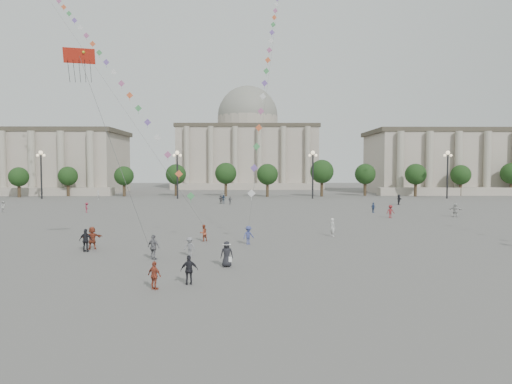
{
  "coord_description": "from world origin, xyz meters",
  "views": [
    {
      "loc": [
        1.52,
        -30.95,
        6.78
      ],
      "look_at": [
        1.9,
        12.0,
        4.53
      ],
      "focal_mm": 32.0,
      "sensor_mm": 36.0,
      "label": 1
    }
  ],
  "objects": [
    {
      "name": "tourist_4",
      "position": [
        -2.14,
        -4.69,
        0.86
      ],
      "size": [
        1.08,
        0.63,
        1.72
      ],
      "primitive_type": "imported",
      "rotation": [
        0.0,
        0.0,
        3.37
      ],
      "color": "black",
      "rests_on": "ground"
    },
    {
      "name": "person_crowd_6",
      "position": [
        -3.27,
        3.8,
        0.74
      ],
      "size": [
        1.09,
        0.84,
        1.49
      ],
      "primitive_type": "imported",
      "rotation": [
        0.0,
        0.0,
        5.95
      ],
      "color": "slate",
      "rests_on": "ground"
    },
    {
      "name": "lamp_post_far_west",
      "position": [
        -45.0,
        70.0,
        7.35
      ],
      "size": [
        2.0,
        0.9,
        10.65
      ],
      "color": "#262628",
      "rests_on": "ground"
    },
    {
      "name": "person_crowd_17",
      "position": [
        -23.74,
        38.62,
        0.77
      ],
      "size": [
        1.01,
        1.14,
        1.53
      ],
      "primitive_type": "imported",
      "rotation": [
        0.0,
        0.0,
        2.12
      ],
      "color": "#96283E",
      "rests_on": "ground"
    },
    {
      "name": "kite_train_mid",
      "position": [
        4.7,
        36.91,
        27.49
      ],
      "size": [
        7.25,
        51.54,
        71.33
      ],
      "color": "#3F3F3F",
      "rests_on": "ground"
    },
    {
      "name": "tourist_2",
      "position": [
        -11.86,
        6.99,
        0.95
      ],
      "size": [
        1.82,
        1.36,
        1.91
      ],
      "primitive_type": "imported",
      "rotation": [
        0.0,
        0.0,
        3.66
      ],
      "color": "#964029",
      "rests_on": "ground"
    },
    {
      "name": "person_crowd_16",
      "position": [
        -2.59,
        53.99,
        0.75
      ],
      "size": [
        0.92,
        0.51,
        1.49
      ],
      "primitive_type": "imported",
      "rotation": [
        0.0,
        0.0,
        0.17
      ],
      "color": "#58585D",
      "rests_on": "ground"
    },
    {
      "name": "kite_train_west",
      "position": [
        -22.81,
        33.9,
        26.09
      ],
      "size": [
        37.77,
        42.78,
        73.43
      ],
      "color": "#3F3F3F",
      "rests_on": "ground"
    },
    {
      "name": "person_crowd_10",
      "position": [
        -31.85,
        67.98,
        0.97
      ],
      "size": [
        0.5,
        0.73,
        1.94
      ],
      "primitive_type": "imported",
      "rotation": [
        0.0,
        0.0,
        1.63
      ],
      "color": "beige",
      "rests_on": "ground"
    },
    {
      "name": "lamp_post_mid_west",
      "position": [
        -15.0,
        70.0,
        7.35
      ],
      "size": [
        2.0,
        0.9,
        10.65
      ],
      "color": "#262628",
      "rests_on": "ground"
    },
    {
      "name": "dragon_kite",
      "position": [
        -11.01,
        2.77,
        14.17
      ],
      "size": [
        4.72,
        4.82,
        17.43
      ],
      "color": "red",
      "rests_on": "ground"
    },
    {
      "name": "person_crowd_18",
      "position": [
        19.94,
        37.8,
        0.79
      ],
      "size": [
        0.73,
        1.0,
        1.58
      ],
      "primitive_type": "imported",
      "rotation": [
        0.0,
        0.0,
        1.99
      ],
      "color": "#384E7F",
      "rests_on": "ground"
    },
    {
      "name": "tourist_3",
      "position": [
        -5.77,
        2.58,
        0.94
      ],
      "size": [
        1.17,
        0.97,
        1.87
      ],
      "primitive_type": "imported",
      "rotation": [
        0.0,
        0.0,
        2.59
      ],
      "color": "slate",
      "rests_on": "ground"
    },
    {
      "name": "person_crowd_13",
      "position": [
        9.53,
        14.01,
        0.91
      ],
      "size": [
        0.68,
        0.79,
        1.82
      ],
      "primitive_type": "imported",
      "rotation": [
        0.0,
        0.0,
        2.03
      ],
      "color": "silver",
      "rests_on": "ground"
    },
    {
      "name": "tree_row",
      "position": [
        0.0,
        78.0,
        5.39
      ],
      "size": [
        137.12,
        5.12,
        8.0
      ],
      "color": "#36281B",
      "rests_on": "ground"
    },
    {
      "name": "tourist_1",
      "position": [
        -11.94,
        5.79,
        0.94
      ],
      "size": [
        1.14,
        0.58,
        1.87
      ],
      "primitive_type": "imported",
      "rotation": [
        0.0,
        0.0,
        3.03
      ],
      "color": "black",
      "rests_on": "ground"
    },
    {
      "name": "person_crowd_4",
      "position": [
        -4.85,
        67.98,
        0.83
      ],
      "size": [
        1.54,
        1.29,
        1.66
      ],
      "primitive_type": "imported",
      "rotation": [
        0.0,
        0.0,
        3.76
      ],
      "color": "beige",
      "rests_on": "ground"
    },
    {
      "name": "person_crowd_12",
      "position": [
        -4.4,
        55.94,
        0.84
      ],
      "size": [
        1.42,
        1.47,
        1.67
      ],
      "primitive_type": "imported",
      "rotation": [
        0.0,
        0.0,
        2.32
      ],
      "color": "#5A595D",
      "rests_on": "ground"
    },
    {
      "name": "hat_person",
      "position": [
        -0.21,
        0.08,
        0.92
      ],
      "size": [
        0.9,
        0.61,
        1.78
      ],
      "color": "black",
      "rests_on": "ground"
    },
    {
      "name": "kite_flyer_0",
      "position": [
        -2.99,
        11.12,
        0.77
      ],
      "size": [
        0.95,
        0.93,
        1.55
      ],
      "primitive_type": "imported",
      "rotation": [
        0.0,
        0.0,
        3.81
      ],
      "color": "#9E442B",
      "rests_on": "ground"
    },
    {
      "name": "hall_central",
      "position": [
        0.0,
        129.22,
        14.23
      ],
      "size": [
        48.3,
        34.3,
        35.5
      ],
      "color": "#A89E8D",
      "rests_on": "ground"
    },
    {
      "name": "person_crowd_1",
      "position": [
        -36.86,
        39.45,
        0.83
      ],
      "size": [
        0.99,
        0.91,
        1.65
      ],
      "primitive_type": "imported",
      "rotation": [
        0.0,
        0.0,
        2.71
      ],
      "color": "silver",
      "rests_on": "ground"
    },
    {
      "name": "person_crowd_8",
      "position": [
        20.39,
        30.71,
        0.89
      ],
      "size": [
        1.26,
        0.87,
        1.78
      ],
      "primitive_type": "imported",
      "rotation": [
        0.0,
        0.0,
        0.19
      ],
      "color": "maroon",
      "rests_on": "ground"
    },
    {
      "name": "person_crowd_9",
      "position": [
        28.77,
        53.06,
        0.96
      ],
      "size": [
        1.58,
        1.72,
        1.91
      ],
      "primitive_type": "imported",
      "rotation": [
        0.0,
        0.0,
        0.87
      ],
      "color": "black",
      "rests_on": "ground"
    },
    {
      "name": "kite_flyer_1",
      "position": [
        1.2,
        9.3,
        0.82
      ],
      "size": [
        1.22,
        1.1,
        1.65
      ],
      "primitive_type": "imported",
      "rotation": [
        0.0,
        0.0,
        0.59
      ],
      "color": "#394180",
      "rests_on": "ground"
    },
    {
      "name": "person_crowd_0",
      "position": [
        -3.98,
        56.32,
        0.84
      ],
      "size": [
        1.06,
        0.64,
        1.68
      ],
      "primitive_type": "imported",
      "rotation": [
        0.0,
        0.0,
        0.25
      ],
      "color": "navy",
      "rests_on": "ground"
    },
    {
      "name": "lamp_post_far_east",
      "position": [
        45.0,
        70.0,
        7.35
      ],
      "size": [
        2.0,
        0.9,
        10.65
      ],
      "color": "#262628",
      "rests_on": "ground"
    },
    {
      "name": "tourist_0",
      "position": [
        -3.93,
        -5.76,
        0.79
      ],
      "size": [
        0.99,
        0.83,
        1.59
      ],
      "primitive_type": "imported",
      "rotation": [
        0.0,
        0.0,
        2.58
      ],
      "color": "#9D402A",
      "rests_on": "ground"
    },
    {
      "name": "lamp_post_mid_east",
      "position": [
        15.0,
        70.0,
        7.35
      ],
      "size": [
        2.0,
        0.9,
        10.65
      ],
      "color": "#262628",
      "rests_on": "ground"
    },
    {
      "name": "ground",
      "position": [
        0.0,
        0.0,
        0.0
      ],
      "size": [
        360.0,
        360.0,
        0.0
      ],
      "primitive_type": "plane",
      "color": "#5D5B58",
      "rests_on": "ground"
    },
    {
      "name": "person_crowd_7",
      "position": [
        29.88,
        32.14,
        0.96
      ],
      "size": [
        1.87,
        1.0,
        1.93
      ],
      "primitive_type": "imported",
      "rotation": [
        0.0,
        0.0,
        2.89
      ],
      "color": "#B5B4B0",
      "rests_on": "ground"
    }
  ]
}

